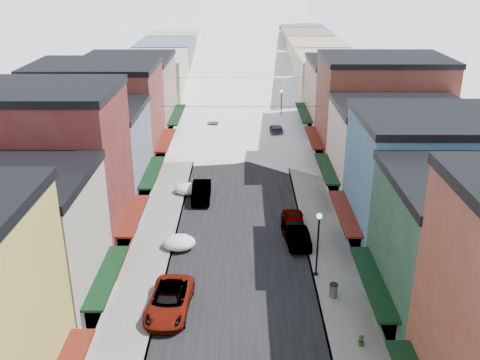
{
  "coord_description": "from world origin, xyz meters",
  "views": [
    {
      "loc": [
        0.19,
        -13.86,
        19.89
      ],
      "look_at": [
        0.0,
        29.75,
        2.18
      ],
      "focal_mm": 40.0,
      "sensor_mm": 36.0,
      "label": 1
    }
  ],
  "objects_px": {
    "car_silver_sedan": "(169,300)",
    "car_dark_hatch": "(201,192)",
    "car_green_sedan": "(296,235)",
    "trash_can": "(333,290)",
    "car_white_suv": "(169,301)",
    "streetlamp_near": "(318,237)"
  },
  "relations": [
    {
      "from": "car_white_suv",
      "to": "trash_can",
      "type": "relative_size",
      "value": 5.75
    },
    {
      "from": "car_white_suv",
      "to": "car_dark_hatch",
      "type": "relative_size",
      "value": 1.16
    },
    {
      "from": "car_white_suv",
      "to": "streetlamp_near",
      "type": "xyz_separation_m",
      "value": [
        9.49,
        3.99,
        2.32
      ]
    },
    {
      "from": "car_dark_hatch",
      "to": "streetlamp_near",
      "type": "height_order",
      "value": "streetlamp_near"
    },
    {
      "from": "car_white_suv",
      "to": "car_green_sedan",
      "type": "bearing_deg",
      "value": 48.85
    },
    {
      "from": "car_white_suv",
      "to": "car_silver_sedan",
      "type": "distance_m",
      "value": 0.14
    },
    {
      "from": "car_white_suv",
      "to": "trash_can",
      "type": "xyz_separation_m",
      "value": [
        10.25,
        1.39,
        -0.12
      ]
    },
    {
      "from": "car_silver_sedan",
      "to": "car_green_sedan",
      "type": "xyz_separation_m",
      "value": [
        8.6,
        8.56,
        0.0
      ]
    },
    {
      "from": "car_green_sedan",
      "to": "trash_can",
      "type": "height_order",
      "value": "car_green_sedan"
    },
    {
      "from": "car_dark_hatch",
      "to": "streetlamp_near",
      "type": "xyz_separation_m",
      "value": [
        8.74,
        -12.86,
        2.31
      ]
    },
    {
      "from": "car_white_suv",
      "to": "car_dark_hatch",
      "type": "height_order",
      "value": "car_dark_hatch"
    },
    {
      "from": "car_white_suv",
      "to": "trash_can",
      "type": "bearing_deg",
      "value": 11.12
    },
    {
      "from": "car_green_sedan",
      "to": "car_dark_hatch",
      "type": "bearing_deg",
      "value": -52.58
    },
    {
      "from": "streetlamp_near",
      "to": "car_dark_hatch",
      "type": "bearing_deg",
      "value": 124.2
    },
    {
      "from": "trash_can",
      "to": "streetlamp_near",
      "type": "xyz_separation_m",
      "value": [
        -0.77,
        2.6,
        2.44
      ]
    },
    {
      "from": "car_white_suv",
      "to": "car_silver_sedan",
      "type": "xyz_separation_m",
      "value": [
        -0.05,
        0.12,
        -0.01
      ]
    },
    {
      "from": "car_silver_sedan",
      "to": "car_dark_hatch",
      "type": "xyz_separation_m",
      "value": [
        0.8,
        16.73,
        0.03
      ]
    },
    {
      "from": "car_dark_hatch",
      "to": "trash_can",
      "type": "height_order",
      "value": "car_dark_hatch"
    },
    {
      "from": "car_green_sedan",
      "to": "streetlamp_near",
      "type": "bearing_deg",
      "value": 95.07
    },
    {
      "from": "car_dark_hatch",
      "to": "trash_can",
      "type": "bearing_deg",
      "value": -59.64
    },
    {
      "from": "car_green_sedan",
      "to": "car_silver_sedan",
      "type": "bearing_deg",
      "value": 38.6
    },
    {
      "from": "car_white_suv",
      "to": "streetlamp_near",
      "type": "height_order",
      "value": "streetlamp_near"
    }
  ]
}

